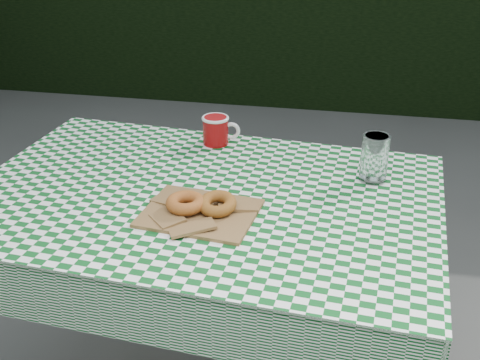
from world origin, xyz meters
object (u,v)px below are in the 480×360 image
Objects in this scene: coffee_mug at (216,130)px; drinking_glass at (374,158)px; paper_bag at (200,212)px; table at (206,312)px.

coffee_mug is 0.49m from drinking_glass.
drinking_glass is (0.40, 0.27, 0.06)m from paper_bag.
drinking_glass is (0.46, -0.16, 0.02)m from coffee_mug.
table is 0.53m from coffee_mug.
paper_bag is 0.43m from coffee_mug.
coffee_mug is at bearing 101.34° from table.
table is 9.15× the size of drinking_glass.
drinking_glass is at bearing -26.24° from coffee_mug.
paper_bag is 1.73× the size of coffee_mug.
paper_bag reaches higher than table.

